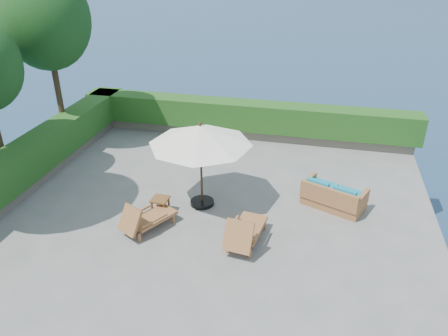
% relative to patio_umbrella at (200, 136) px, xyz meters
% --- Properties ---
extents(ground, '(12.00, 12.00, 0.00)m').
position_rel_patio_umbrella_xyz_m(ground, '(0.28, -0.59, -2.08)').
color(ground, gray).
rests_on(ground, ground).
extents(foundation, '(12.00, 12.00, 3.00)m').
position_rel_patio_umbrella_xyz_m(foundation, '(0.28, -0.59, -3.63)').
color(foundation, '#4E463E').
rests_on(foundation, ocean).
extents(ocean, '(600.00, 600.00, 0.00)m').
position_rel_patio_umbrella_xyz_m(ocean, '(0.28, -0.59, -5.08)').
color(ocean, '#17384A').
rests_on(ocean, ground).
extents(planter_wall_far, '(12.00, 0.60, 0.36)m').
position_rel_patio_umbrella_xyz_m(planter_wall_far, '(0.28, 5.01, -1.90)').
color(planter_wall_far, '#676153').
rests_on(planter_wall_far, ground).
extents(planter_wall_left, '(0.60, 12.00, 0.36)m').
position_rel_patio_umbrella_xyz_m(planter_wall_left, '(-5.32, -0.59, -1.90)').
color(planter_wall_left, '#676153').
rests_on(planter_wall_left, ground).
extents(hedge_far, '(12.40, 0.90, 1.00)m').
position_rel_patio_umbrella_xyz_m(hedge_far, '(0.28, 5.01, -1.23)').
color(hedge_far, '#1E4012').
rests_on(hedge_far, planter_wall_far).
extents(hedge_left, '(0.90, 12.40, 1.00)m').
position_rel_patio_umbrella_xyz_m(hedge_left, '(-5.32, -0.59, -1.23)').
color(hedge_left, '#1E4012').
rests_on(hedge_left, planter_wall_left).
extents(tree_far, '(2.80, 2.80, 6.03)m').
position_rel_patio_umbrella_xyz_m(tree_far, '(-5.72, 2.61, 2.32)').
color(tree_far, '#45311A').
rests_on(tree_far, ground).
extents(patio_umbrella, '(3.13, 3.13, 2.47)m').
position_rel_patio_umbrella_xyz_m(patio_umbrella, '(0.00, 0.00, 0.00)').
color(patio_umbrella, black).
rests_on(patio_umbrella, ground).
extents(lounge_left, '(1.25, 1.59, 0.86)m').
position_rel_patio_umbrella_xyz_m(lounge_left, '(-1.05, -1.53, -1.73)').
color(lounge_left, '#945A35').
rests_on(lounge_left, ground).
extents(lounge_right, '(0.86, 1.68, 0.93)m').
position_rel_patio_umbrella_xyz_m(lounge_right, '(1.50, -1.54, -1.70)').
color(lounge_right, '#945A35').
rests_on(lounge_right, ground).
extents(side_table, '(0.45, 0.45, 0.47)m').
position_rel_patio_umbrella_xyz_m(side_table, '(-0.96, -0.70, -1.70)').
color(side_table, brown).
rests_on(side_table, ground).
extents(wicker_loveseat, '(1.86, 1.43, 0.82)m').
position_rel_patio_umbrella_xyz_m(wicker_loveseat, '(3.55, 0.66, -1.77)').
color(wicker_loveseat, '#945A35').
rests_on(wicker_loveseat, ground).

